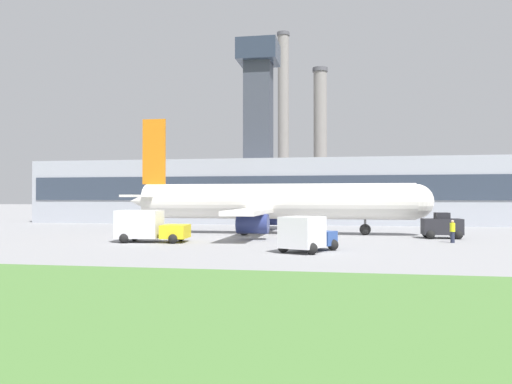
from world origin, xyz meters
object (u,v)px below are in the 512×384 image
(baggage_truck, at_px, (148,226))
(ground_crew_person, at_px, (452,231))
(fuel_truck, at_px, (306,235))
(pushback_tug, at_px, (442,227))
(airplane, at_px, (270,202))

(baggage_truck, distance_m, ground_crew_person, 22.54)
(baggage_truck, distance_m, fuel_truck, 13.12)
(pushback_tug, bearing_deg, airplane, 169.91)
(pushback_tug, relative_size, ground_crew_person, 1.87)
(fuel_truck, relative_size, ground_crew_person, 2.71)
(airplane, bearing_deg, fuel_truck, -73.59)
(fuel_truck, bearing_deg, airplane, 106.41)
(pushback_tug, distance_m, baggage_truck, 23.51)
(ground_crew_person, bearing_deg, pushback_tug, 89.60)
(baggage_truck, xyz_separation_m, ground_crew_person, (22.31, 3.20, -0.31))
(airplane, bearing_deg, ground_crew_person, -24.84)
(ground_crew_person, bearing_deg, fuel_truck, -141.46)
(baggage_truck, xyz_separation_m, fuel_truck, (12.18, -4.87, -0.11))
(baggage_truck, relative_size, fuel_truck, 1.18)
(pushback_tug, xyz_separation_m, ground_crew_person, (-0.03, -4.12, -0.07))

